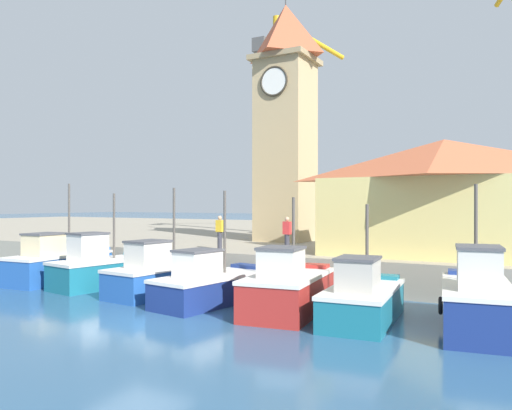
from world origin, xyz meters
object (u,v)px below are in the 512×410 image
clock_tower (286,115)px  fishing_boat_left_inner (162,275)px  fishing_boat_far_left (58,264)px  warehouse_right (444,196)px  dock_worker_along_quay (287,234)px  fishing_boat_mid_right (363,299)px  port_crane_far (278,151)px  fishing_boat_mid_left (212,284)px  fishing_boat_left_outer (102,268)px  fishing_boat_center (288,289)px  dock_worker_near_tower (220,232)px  fishing_boat_right_inner (477,301)px

clock_tower → fishing_boat_left_inner: bearing=-90.3°
fishing_boat_far_left → clock_tower: clock_tower is taller
clock_tower → warehouse_right: bearing=-24.5°
fishing_boat_left_inner → dock_worker_along_quay: size_ratio=3.06×
fishing_boat_mid_right → port_crane_far: 23.09m
fishing_boat_mid_left → clock_tower: 14.56m
fishing_boat_left_outer → fishing_boat_mid_right: fishing_boat_left_outer is taller
fishing_boat_left_inner → dock_worker_along_quay: (3.38, 4.36, 1.48)m
fishing_boat_far_left → fishing_boat_mid_right: fishing_boat_far_left is taller
fishing_boat_mid_left → dock_worker_along_quay: bearing=82.8°
fishing_boat_center → dock_worker_along_quay: size_ratio=2.79×
fishing_boat_center → clock_tower: 15.49m
fishing_boat_mid_left → fishing_boat_left_outer: bearing=173.8°
dock_worker_near_tower → fishing_boat_mid_left: bearing=-59.6°
fishing_boat_left_outer → fishing_boat_far_left: bearing=177.9°
dock_worker_near_tower → dock_worker_along_quay: same height
fishing_boat_mid_right → clock_tower: (-8.21, 11.88, 8.11)m
fishing_boat_mid_right → dock_worker_along_quay: (-4.89, 5.03, 1.53)m
fishing_boat_far_left → fishing_boat_mid_left: (8.99, -0.76, -0.12)m
port_crane_far → clock_tower: bearing=-60.4°
fishing_boat_far_left → warehouse_right: (15.75, 6.70, 3.09)m
fishing_boat_left_inner → fishing_boat_mid_right: bearing=-4.6°
fishing_boat_far_left → dock_worker_along_quay: fishing_boat_far_left is taller
fishing_boat_far_left → clock_tower: size_ratio=0.33×
fishing_boat_right_inner → dock_worker_near_tower: bearing=157.2°
fishing_boat_left_outer → dock_worker_along_quay: (6.73, 4.27, 1.43)m
fishing_boat_left_outer → port_crane_far: size_ratio=0.29×
fishing_boat_mid_right → fishing_boat_right_inner: size_ratio=0.94×
clock_tower → fishing_boat_mid_right: bearing=-55.3°
fishing_boat_center → fishing_boat_left_outer: bearing=174.9°
fishing_boat_left_outer → clock_tower: (3.41, 11.12, 8.01)m
warehouse_right → fishing_boat_right_inner: bearing=-75.3°
fishing_boat_center → port_crane_far: size_ratio=0.28×
fishing_boat_right_inner → warehouse_right: (-1.89, 7.21, 3.05)m
fishing_boat_mid_left → fishing_boat_center: size_ratio=1.12×
warehouse_right → fishing_boat_far_left: bearing=-156.9°
fishing_boat_left_inner → warehouse_right: bearing=35.9°
port_crane_far → fishing_boat_left_inner: bearing=-78.3°
fishing_boat_mid_left → fishing_boat_center: fishing_boat_mid_left is taller
fishing_boat_center → dock_worker_along_quay: 5.82m
fishing_boat_far_left → warehouse_right: bearing=23.1°
fishing_boat_mid_left → port_crane_far: 20.69m
warehouse_right → dock_worker_along_quay: bearing=-157.5°
fishing_boat_far_left → fishing_boat_center: bearing=-4.4°
fishing_boat_mid_right → fishing_boat_right_inner: 3.16m
fishing_boat_center → fishing_boat_mid_right: size_ratio=0.99×
fishing_boat_left_outer → fishing_boat_left_inner: size_ratio=0.94×
fishing_boat_far_left → fishing_boat_left_outer: 2.89m
fishing_boat_center → dock_worker_along_quay: bearing=115.5°
fishing_boat_center → dock_worker_along_quay: fishing_boat_center is taller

